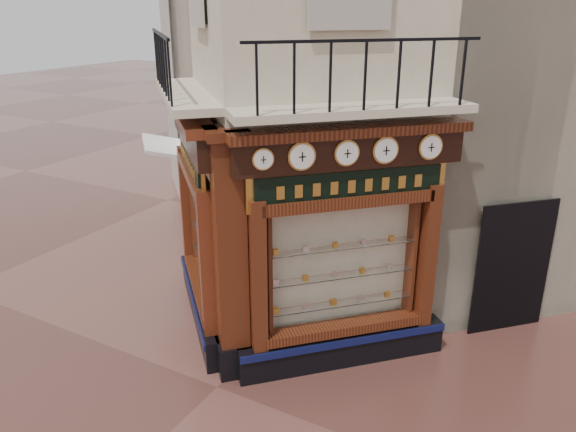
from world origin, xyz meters
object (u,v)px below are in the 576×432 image
Objects in this scene: clock_b at (302,156)px; signboard_right at (350,185)px; awning at (176,256)px; clock_a at (263,159)px; clock_c at (347,153)px; signboard_left at (191,160)px; corner_pilaster at (231,262)px; clock_d at (385,150)px; clock_e at (430,147)px.

clock_b reaches higher than signboard_right.
clock_b reaches higher than awning.
clock_b is at bearing -171.92° from signboard_right.
clock_a is 1.21m from clock_c.
clock_a is 2.36m from signboard_left.
signboard_right is at bearing 4.76° from clock_a.
awning is (-3.71, 3.00, -1.95)m from corner_pilaster.
corner_pilaster reaches higher than clock_c.
clock_b and clock_d have the same top height.
clock_e is (0.93, 0.93, -0.00)m from clock_c.
clock_d is at bearing 180.00° from clock_e.
signboard_left is (-2.45, 0.63, -0.52)m from clock_b.
clock_d is 0.23× the size of awning.
signboard_right is (0.86, 1.02, -0.52)m from clock_a.
signboard_right is at bearing 43.91° from clock_c.
awning is (-4.70, 2.62, -3.62)m from clock_b.
clock_e is at bearing -0.00° from clock_d.
signboard_left is (-3.34, -0.26, -0.52)m from clock_d.
signboard_left is (-1.46, 1.01, 1.15)m from corner_pilaster.
signboard_left is at bearing 120.61° from clock_b.
awning is at bearing 96.02° from corner_pilaster.
corner_pilaster is at bearing -173.98° from awning.
clock_d is at bearing -130.54° from signboard_left.
clock_c is at bearing -138.13° from signboard_left.
clock_a is 6.38m from awning.
signboard_left is at bearing 131.87° from clock_c.
clock_e is (2.39, 1.78, 1.67)m from corner_pilaster.
clock_d is (1.88, 1.27, 1.67)m from corner_pilaster.
corner_pilaster is 2.12m from signboard_left.
clock_a is at bearing -180.00° from clock_d.
clock_b is 2.58m from signboard_left.
clock_c is 0.98× the size of clock_e.
awning is at bearing 3.51° from signboard_left.
corner_pilaster is 2.12m from signboard_right.
clock_d reaches higher than clock_c.
clock_c is at bearing -157.56° from awning.
corner_pilaster is 12.84× the size of clock_a.
clock_c is 2.97m from signboard_left.
clock_a is 0.81× the size of clock_c.
awning is 0.85× the size of signboard_left.
clock_a is 0.18× the size of awning.
clock_b is 1.26m from clock_d.
corner_pilaster reaches higher than signboard_right.
signboard_left is (2.25, -1.99, 3.10)m from awning.
clock_d is at bearing -13.00° from signboard_right.
clock_e is 0.23× the size of awning.
clock_a reaches higher than signboard_left.
corner_pilaster is 1.98m from clock_b.
clock_a is 0.15× the size of signboard_left.
signboard_left is (-3.85, -0.77, -0.52)m from clock_e.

